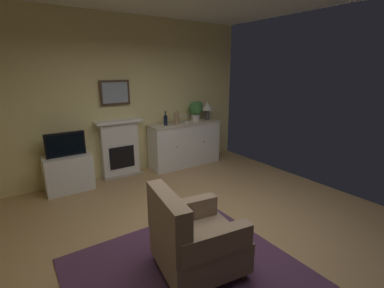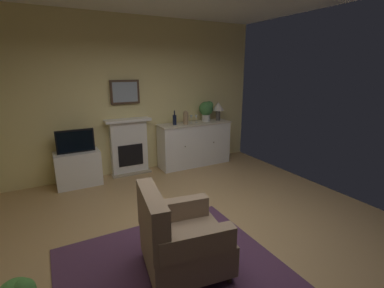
{
  "view_description": "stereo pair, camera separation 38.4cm",
  "coord_description": "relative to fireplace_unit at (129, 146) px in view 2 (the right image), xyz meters",
  "views": [
    {
      "loc": [
        -1.93,
        -2.38,
        2.01
      ],
      "look_at": [
        0.16,
        0.68,
        1.0
      ],
      "focal_mm": 25.63,
      "sensor_mm": 36.0,
      "label": 1
    },
    {
      "loc": [
        -1.6,
        -2.58,
        2.01
      ],
      "look_at": [
        0.16,
        0.68,
        1.0
      ],
      "focal_mm": 25.63,
      "sensor_mm": 36.0,
      "label": 2
    }
  ],
  "objects": [
    {
      "name": "wall_rear",
      "position": [
        0.23,
        0.13,
        0.94
      ],
      "size": [
        5.22,
        0.06,
        2.98
      ],
      "primitive_type": "cube",
      "color": "#EAD68C",
      "rests_on": "ground_plane"
    },
    {
      "name": "vase_decorative",
      "position": [
        1.14,
        -0.23,
        0.52
      ],
      "size": [
        0.11,
        0.11,
        0.28
      ],
      "color": "#9E7F5B",
      "rests_on": "sideboard_cabinet"
    },
    {
      "name": "wine_glass_left",
      "position": [
        1.3,
        -0.18,
        0.5
      ],
      "size": [
        0.07,
        0.07,
        0.16
      ],
      "color": "silver",
      "rests_on": "sideboard_cabinet"
    },
    {
      "name": "sideboard_cabinet",
      "position": [
        1.37,
        -0.18,
        -0.08
      ],
      "size": [
        1.57,
        0.49,
        0.93
      ],
      "color": "white",
      "rests_on": "ground_plane"
    },
    {
      "name": "area_rug",
      "position": [
        -0.42,
        -2.98,
        -0.54
      ],
      "size": [
        2.19,
        1.97,
        0.02
      ],
      "primitive_type": "cube",
      "color": "#4C2D47",
      "rests_on": "ground_plane"
    },
    {
      "name": "fireplace_unit",
      "position": [
        0.0,
        0.0,
        0.0
      ],
      "size": [
        0.87,
        0.3,
        1.1
      ],
      "color": "white",
      "rests_on": "ground_plane"
    },
    {
      "name": "ground_plane",
      "position": [
        0.23,
        -2.57,
        -0.6
      ],
      "size": [
        5.22,
        5.45,
        0.1
      ],
      "primitive_type": "cube",
      "color": "tan",
      "rests_on": "ground"
    },
    {
      "name": "armchair",
      "position": [
        -0.35,
        -2.99,
        -0.17
      ],
      "size": [
        0.91,
        0.88,
        0.92
      ],
      "color": "#8C7259",
      "rests_on": "ground_plane"
    },
    {
      "name": "wine_bottle",
      "position": [
        0.91,
        -0.19,
        0.48
      ],
      "size": [
        0.08,
        0.08,
        0.29
      ],
      "color": "black",
      "rests_on": "sideboard_cabinet"
    },
    {
      "name": "framed_picture",
      "position": [
        0.0,
        0.05,
        1.05
      ],
      "size": [
        0.55,
        0.04,
        0.45
      ],
      "color": "#473323"
    },
    {
      "name": "tv_cabinet",
      "position": [
        -0.97,
        -0.16,
        -0.24
      ],
      "size": [
        0.75,
        0.42,
        0.62
      ],
      "color": "white",
      "rests_on": "ground_plane"
    },
    {
      "name": "potted_plant_small",
      "position": [
        1.69,
        -0.13,
        0.63
      ],
      "size": [
        0.3,
        0.3,
        0.43
      ],
      "color": "beige",
      "rests_on": "sideboard_cabinet"
    },
    {
      "name": "wine_glass_center",
      "position": [
        1.41,
        -0.19,
        0.5
      ],
      "size": [
        0.07,
        0.07,
        0.16
      ],
      "color": "silver",
      "rests_on": "sideboard_cabinet"
    },
    {
      "name": "tv_set",
      "position": [
        -0.98,
        -0.19,
        0.27
      ],
      "size": [
        0.62,
        0.07,
        0.4
      ],
      "color": "black",
      "rests_on": "tv_cabinet"
    },
    {
      "name": "table_lamp",
      "position": [
        1.96,
        -0.18,
        0.66
      ],
      "size": [
        0.26,
        0.26,
        0.4
      ],
      "color": "#4C4742",
      "rests_on": "sideboard_cabinet"
    }
  ]
}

